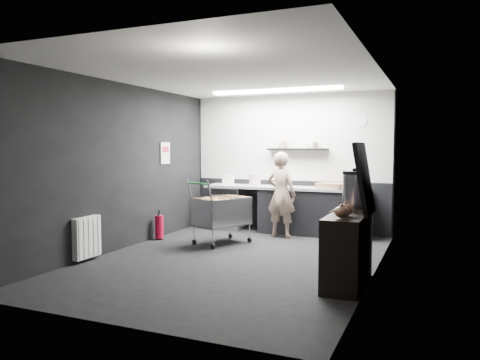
% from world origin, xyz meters
% --- Properties ---
extents(floor, '(5.50, 5.50, 0.00)m').
position_xyz_m(floor, '(0.00, 0.00, 0.00)').
color(floor, black).
rests_on(floor, ground).
extents(ceiling, '(5.50, 5.50, 0.00)m').
position_xyz_m(ceiling, '(0.00, 0.00, 2.70)').
color(ceiling, white).
rests_on(ceiling, wall_back).
extents(wall_back, '(5.50, 0.00, 5.50)m').
position_xyz_m(wall_back, '(0.00, 2.75, 1.35)').
color(wall_back, black).
rests_on(wall_back, floor).
extents(wall_front, '(5.50, 0.00, 5.50)m').
position_xyz_m(wall_front, '(0.00, -2.75, 1.35)').
color(wall_front, black).
rests_on(wall_front, floor).
extents(wall_left, '(0.00, 5.50, 5.50)m').
position_xyz_m(wall_left, '(-2.00, 0.00, 1.35)').
color(wall_left, black).
rests_on(wall_left, floor).
extents(wall_right, '(0.00, 5.50, 5.50)m').
position_xyz_m(wall_right, '(2.00, 0.00, 1.35)').
color(wall_right, black).
rests_on(wall_right, floor).
extents(kitchen_wall_panel, '(3.95, 0.02, 1.70)m').
position_xyz_m(kitchen_wall_panel, '(0.00, 2.73, 1.85)').
color(kitchen_wall_panel, silver).
rests_on(kitchen_wall_panel, wall_back).
extents(dado_panel, '(3.95, 0.02, 1.00)m').
position_xyz_m(dado_panel, '(0.00, 2.73, 0.50)').
color(dado_panel, black).
rests_on(dado_panel, wall_back).
extents(floating_shelf, '(1.20, 0.22, 0.04)m').
position_xyz_m(floating_shelf, '(0.20, 2.62, 1.62)').
color(floating_shelf, black).
rests_on(floating_shelf, wall_back).
extents(wall_clock, '(0.20, 0.03, 0.20)m').
position_xyz_m(wall_clock, '(1.40, 2.72, 2.15)').
color(wall_clock, white).
rests_on(wall_clock, wall_back).
extents(poster, '(0.02, 0.30, 0.40)m').
position_xyz_m(poster, '(-1.98, 1.30, 1.55)').
color(poster, white).
rests_on(poster, wall_left).
extents(poster_red_band, '(0.02, 0.22, 0.10)m').
position_xyz_m(poster_red_band, '(-1.98, 1.30, 1.62)').
color(poster_red_band, red).
rests_on(poster_red_band, poster).
extents(radiator, '(0.10, 0.50, 0.60)m').
position_xyz_m(radiator, '(-1.94, -0.90, 0.35)').
color(radiator, white).
rests_on(radiator, wall_left).
extents(ceiling_strip, '(2.40, 0.20, 0.04)m').
position_xyz_m(ceiling_strip, '(0.00, 1.85, 2.67)').
color(ceiling_strip, white).
rests_on(ceiling_strip, ceiling).
extents(prep_counter, '(3.20, 0.61, 0.90)m').
position_xyz_m(prep_counter, '(0.14, 2.42, 0.46)').
color(prep_counter, black).
rests_on(prep_counter, floor).
extents(person, '(0.63, 0.47, 1.58)m').
position_xyz_m(person, '(0.09, 1.97, 0.79)').
color(person, beige).
rests_on(person, floor).
extents(shopping_cart, '(0.96, 1.21, 1.08)m').
position_xyz_m(shopping_cart, '(-0.67, 1.01, 0.52)').
color(shopping_cart, silver).
rests_on(shopping_cart, floor).
extents(sideboard, '(0.49, 1.15, 1.72)m').
position_xyz_m(sideboard, '(1.78, -0.59, 0.55)').
color(sideboard, black).
rests_on(sideboard, floor).
extents(fire_extinguisher, '(0.15, 0.15, 0.51)m').
position_xyz_m(fire_extinguisher, '(-1.85, 0.87, 0.25)').
color(fire_extinguisher, '#A90B27').
rests_on(fire_extinguisher, floor).
extents(cardboard_box, '(0.59, 0.51, 0.10)m').
position_xyz_m(cardboard_box, '(0.94, 2.37, 0.95)').
color(cardboard_box, '#876648').
rests_on(cardboard_box, prep_counter).
extents(pink_tub, '(0.23, 0.23, 0.23)m').
position_xyz_m(pink_tub, '(-0.61, 2.42, 1.01)').
color(pink_tub, beige).
rests_on(pink_tub, prep_counter).
extents(white_container, '(0.23, 0.19, 0.18)m').
position_xyz_m(white_container, '(-1.17, 2.37, 0.99)').
color(white_container, white).
rests_on(white_container, prep_counter).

